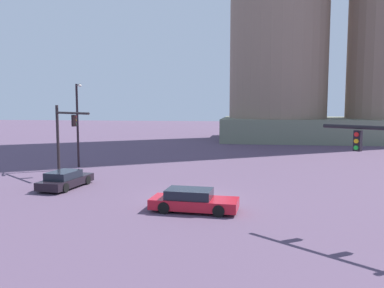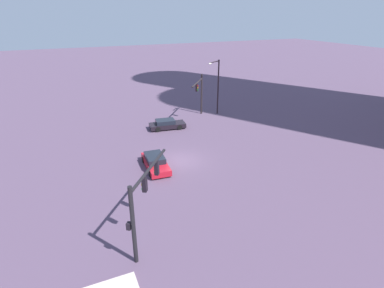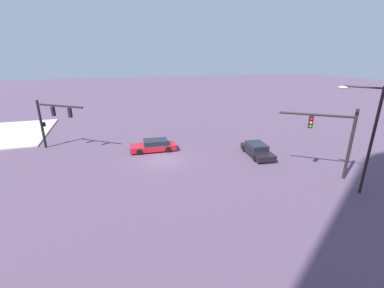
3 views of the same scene
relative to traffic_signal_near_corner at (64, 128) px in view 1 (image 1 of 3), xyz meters
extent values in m
plane|color=#544158|center=(12.31, -7.85, -3.78)|extent=(226.13, 226.13, 0.00)
cylinder|color=black|center=(-1.00, 0.77, -0.90)|extent=(0.25, 0.25, 5.76)
cylinder|color=black|center=(1.19, -0.93, 1.34)|extent=(4.49, 3.55, 0.19)
cube|color=black|center=(1.43, -1.11, 0.72)|extent=(0.41, 0.40, 0.95)
cylinder|color=red|center=(1.53, -0.99, 1.01)|extent=(0.19, 0.17, 0.20)
cylinder|color=orange|center=(1.53, -0.99, 0.71)|extent=(0.19, 0.17, 0.20)
cylinder|color=green|center=(1.53, -0.99, 0.41)|extent=(0.19, 0.17, 0.20)
cube|color=black|center=(20.55, -12.82, 0.40)|extent=(0.41, 0.40, 0.95)
cylinder|color=red|center=(20.46, -12.95, 0.69)|extent=(0.20, 0.17, 0.20)
cylinder|color=orange|center=(20.46, -12.95, 0.39)|extent=(0.20, 0.17, 0.20)
cylinder|color=green|center=(20.46, -12.95, 0.09)|extent=(0.20, 0.17, 0.20)
cylinder|color=black|center=(-0.13, 2.95, 0.07)|extent=(0.20, 0.20, 7.70)
cylinder|color=black|center=(0.48, 1.97, 3.77)|extent=(1.33, 2.04, 0.12)
ellipsoid|color=silver|center=(1.09, 0.98, 3.67)|extent=(0.57, 0.67, 0.20)
cube|color=slate|center=(29.52, 35.06, -1.98)|extent=(36.52, 17.75, 3.60)
cube|color=#B31624|center=(12.76, -10.59, -3.35)|extent=(4.88, 2.18, 0.55)
cube|color=black|center=(12.47, -10.57, -2.82)|extent=(2.58, 1.80, 0.50)
cylinder|color=black|center=(14.29, -9.82, -3.46)|extent=(0.65, 0.26, 0.64)
cylinder|color=black|center=(14.17, -11.56, -3.46)|extent=(0.65, 0.26, 0.64)
cylinder|color=black|center=(11.34, -9.62, -3.46)|extent=(0.65, 0.26, 0.64)
cylinder|color=black|center=(11.22, -11.36, -3.46)|extent=(0.65, 0.26, 0.64)
cube|color=black|center=(2.98, -5.91, -3.35)|extent=(2.39, 4.70, 0.55)
cube|color=black|center=(2.95, -6.18, -2.82)|extent=(1.90, 2.53, 0.50)
cylinder|color=black|center=(2.31, -4.42, -3.46)|extent=(0.30, 0.66, 0.64)
cylinder|color=black|center=(4.01, -4.63, -3.46)|extent=(0.30, 0.66, 0.64)
cylinder|color=black|center=(1.95, -7.19, -3.46)|extent=(0.30, 0.66, 0.64)
cylinder|color=black|center=(3.65, -7.41, -3.46)|extent=(0.30, 0.66, 0.64)
camera|label=1|loc=(15.71, -31.34, 2.03)|focal=36.58mm
camera|label=2|loc=(38.38, -18.11, 10.11)|focal=29.05mm
camera|label=3|loc=(16.74, 14.76, 5.64)|focal=23.70mm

